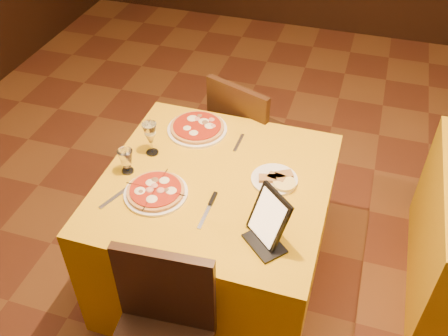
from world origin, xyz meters
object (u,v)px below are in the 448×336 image
(chair_main_far, at_px, (254,135))
(tablet, at_px, (269,217))
(pizza_far, at_px, (197,128))
(water_glass, at_px, (126,161))
(wine_glass, at_px, (151,138))
(pizza_near, at_px, (156,192))
(main_table, at_px, (216,232))

(chair_main_far, distance_m, tablet, 1.18)
(pizza_far, xyz_separation_m, water_glass, (-0.22, -0.42, 0.05))
(pizza_far, xyz_separation_m, tablet, (0.55, -0.63, 0.10))
(wine_glass, bearing_deg, pizza_near, -63.36)
(tablet, bearing_deg, pizza_far, 172.64)
(pizza_far, bearing_deg, wine_glass, -121.88)
(pizza_near, height_order, water_glass, water_glass)
(main_table, bearing_deg, pizza_near, -143.58)
(chair_main_far, relative_size, pizza_near, 2.99)
(chair_main_far, distance_m, water_glass, 1.02)
(pizza_near, bearing_deg, water_glass, 151.08)
(pizza_far, bearing_deg, pizza_near, -91.84)
(chair_main_far, relative_size, wine_glass, 4.79)
(water_glass, bearing_deg, main_table, 8.59)
(wine_glass, height_order, water_glass, wine_glass)
(chair_main_far, xyz_separation_m, water_glass, (-0.44, -0.85, 0.36))
(wine_glass, relative_size, tablet, 0.78)
(main_table, distance_m, tablet, 0.65)
(tablet, bearing_deg, chair_main_far, 148.79)
(main_table, xyz_separation_m, wine_glass, (-0.38, 0.10, 0.47))
(chair_main_far, height_order, pizza_near, chair_main_far)
(tablet, bearing_deg, wine_glass, -166.47)
(wine_glass, height_order, tablet, tablet)
(main_table, distance_m, pizza_far, 0.57)
(wine_glass, distance_m, tablet, 0.80)
(main_table, xyz_separation_m, chair_main_far, (0.00, 0.79, 0.08))
(main_table, relative_size, tablet, 4.51)
(pizza_near, bearing_deg, pizza_far, 88.16)
(main_table, height_order, pizza_far, pizza_far)
(wine_glass, bearing_deg, tablet, -28.16)
(chair_main_far, distance_m, wine_glass, 0.87)
(water_glass, height_order, tablet, tablet)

